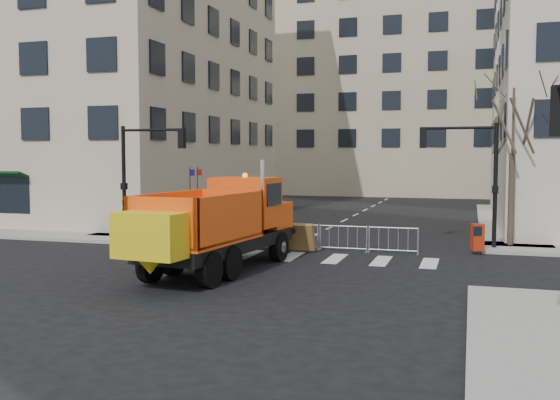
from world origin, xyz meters
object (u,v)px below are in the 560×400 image
(cop_a, at_px, (281,231))
(cop_b, at_px, (278,229))
(cop_c, at_px, (284,231))
(plow_truck, at_px, (217,223))
(newspaper_box, at_px, (478,237))
(worker, at_px, (128,214))

(cop_a, distance_m, cop_b, 0.94)
(cop_c, bearing_deg, plow_truck, 45.83)
(cop_b, relative_size, newspaper_box, 1.69)
(cop_a, bearing_deg, plow_truck, 73.55)
(plow_truck, xyz_separation_m, worker, (-7.94, 7.46, -0.60))
(cop_a, relative_size, worker, 0.99)
(newspaper_box, bearing_deg, cop_a, 177.08)
(worker, bearing_deg, cop_c, -47.31)
(plow_truck, relative_size, cop_a, 5.33)
(worker, distance_m, newspaper_box, 16.59)
(cop_a, relative_size, cop_b, 1.03)
(plow_truck, distance_m, cop_b, 5.46)
(cop_a, distance_m, newspaper_box, 8.01)
(cop_b, xyz_separation_m, worker, (-8.45, 2.07, 0.19))
(plow_truck, xyz_separation_m, cop_b, (0.51, 5.38, -0.79))
(newspaper_box, bearing_deg, cop_b, 170.61)
(cop_b, height_order, cop_c, cop_b)
(cop_c, xyz_separation_m, newspaper_box, (7.82, 1.42, -0.15))
(cop_b, xyz_separation_m, newspaper_box, (8.12, 1.36, -0.23))
(cop_c, bearing_deg, newspaper_box, 154.78)
(plow_truck, relative_size, cop_b, 5.47)
(cop_b, height_order, worker, worker)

